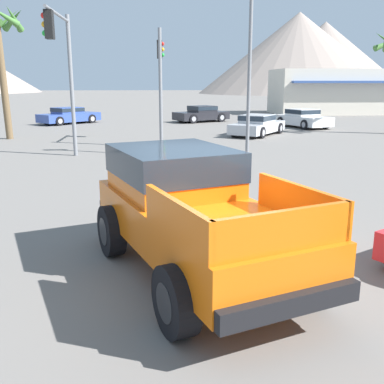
% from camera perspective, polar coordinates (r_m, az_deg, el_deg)
% --- Properties ---
extents(ground_plane, '(320.00, 320.00, 0.00)m').
position_cam_1_polar(ground_plane, '(7.54, 2.65, -9.65)').
color(ground_plane, slate).
extents(orange_pickup_truck, '(3.48, 5.26, 1.92)m').
position_cam_1_polar(orange_pickup_truck, '(7.18, -0.47, -1.60)').
color(orange_pickup_truck, orange).
rests_on(orange_pickup_truck, ground_plane).
extents(parked_car_silver, '(3.99, 4.67, 1.17)m').
position_cam_1_polar(parked_car_silver, '(26.39, 8.29, 8.46)').
color(parked_car_silver, '#B7BABF').
rests_on(parked_car_silver, ground_plane).
extents(parked_car_blue, '(4.38, 4.37, 1.19)m').
position_cam_1_polar(parked_car_blue, '(34.51, -15.38, 9.37)').
color(parked_car_blue, '#334C9E').
rests_on(parked_car_blue, ground_plane).
extents(parked_car_white, '(3.12, 4.49, 1.23)m').
position_cam_1_polar(parked_car_white, '(31.47, 13.90, 9.10)').
color(parked_car_white, white).
rests_on(parked_car_white, ground_plane).
extents(parked_car_dark, '(4.50, 3.55, 1.21)m').
position_cam_1_polar(parked_car_dark, '(34.90, 1.21, 9.92)').
color(parked_car_dark, '#232328').
rests_on(parked_car_dark, ground_plane).
extents(traffic_light_main, '(0.38, 3.13, 5.34)m').
position_cam_1_polar(traffic_light_main, '(22.41, -4.06, 15.62)').
color(traffic_light_main, slate).
rests_on(traffic_light_main, ground_plane).
extents(traffic_light_crosswalk, '(0.38, 3.77, 5.55)m').
position_cam_1_polar(traffic_light_crosswalk, '(17.82, -16.16, 16.15)').
color(traffic_light_crosswalk, slate).
rests_on(traffic_light_crosswalk, ground_plane).
extents(street_lamp_post, '(0.90, 0.24, 7.93)m').
position_cam_1_polar(street_lamp_post, '(17.85, 7.44, 19.32)').
color(street_lamp_post, slate).
rests_on(street_lamp_post, ground_plane).
extents(palm_tree_short, '(2.53, 2.61, 6.85)m').
position_cam_1_polar(palm_tree_short, '(26.22, -23.13, 17.37)').
color(palm_tree_short, brown).
rests_on(palm_tree_short, ground_plane).
extents(storefront_building, '(12.81, 6.80, 4.15)m').
position_cam_1_polar(storefront_building, '(46.63, 18.34, 12.02)').
color(storefront_building, beige).
rests_on(storefront_building, ground_plane).
extents(distant_mountain_range, '(170.17, 72.62, 20.43)m').
position_cam_1_polar(distant_mountain_range, '(131.77, -2.73, 16.76)').
color(distant_mountain_range, gray).
rests_on(distant_mountain_range, ground_plane).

